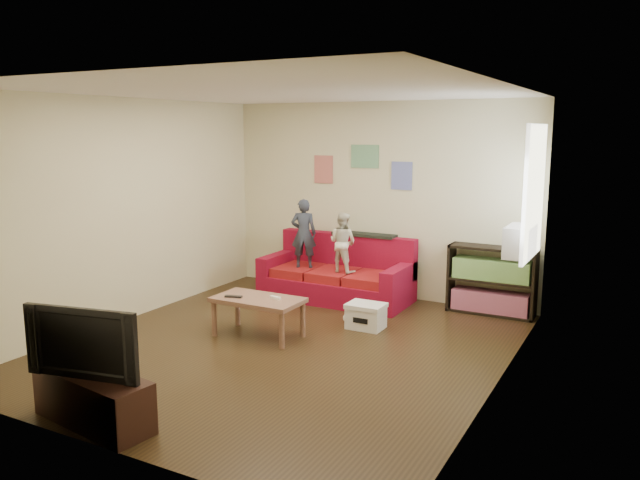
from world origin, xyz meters
The scene contains 17 objects.
room_shell centered at (0.00, 0.00, 1.35)m, with size 4.52×5.02×2.72m.
sofa centered at (-0.38, 2.03, 0.30)m, with size 2.04×0.94×0.90m.
child_a centered at (-0.83, 1.86, 0.91)m, with size 0.35×0.23×0.96m, color #2C3240.
child_b centered at (-0.23, 1.86, 0.83)m, with size 0.39×0.31×0.81m, color beige.
coffee_table centered at (-0.45, 0.15, 0.39)m, with size 1.00×0.55×0.45m.
remote centered at (-0.70, 0.03, 0.46)m, with size 0.20×0.05×0.02m, color black.
game_controller centered at (-0.25, 0.20, 0.47)m, with size 0.14×0.04×0.03m, color white.
bookshelf centered at (1.66, 2.30, 0.39)m, with size 1.08×0.33×0.87m.
window centered at (2.22, 1.65, 1.64)m, with size 0.04×1.08×1.48m, color white.
ac_unit centered at (2.10, 1.65, 1.08)m, with size 0.28×0.55×0.35m, color #B7B2A3.
artwork_left centered at (-0.85, 2.48, 1.75)m, with size 0.30×0.01×0.40m, color #D87266.
artwork_center centered at (-0.20, 2.48, 1.95)m, with size 0.42×0.01×0.32m, color #72B27F.
artwork_right centered at (0.35, 2.48, 1.70)m, with size 0.30×0.01×0.38m, color #727FCC.
file_box centered at (0.51, 1.00, 0.15)m, with size 0.43×0.33×0.30m.
tv_stand centered at (-0.41, -2.25, 0.21)m, with size 1.11×0.37×0.42m, color black.
television centered at (-0.41, -2.25, 0.70)m, with size 0.99×0.13×0.57m, color black.
tissue centered at (0.22, 1.10, 0.05)m, with size 0.11×0.11×0.11m, color silver.
Camera 1 is at (3.39, -5.49, 2.32)m, focal length 35.00 mm.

